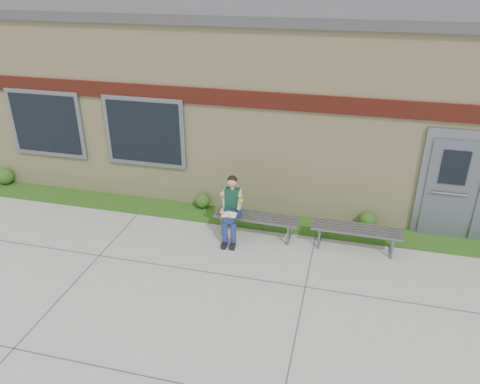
# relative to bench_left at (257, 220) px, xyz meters

# --- Properties ---
(ground) EXTENTS (80.00, 80.00, 0.00)m
(ground) POSITION_rel_bench_left_xyz_m (0.21, -2.00, -0.35)
(ground) COLOR #9E9E99
(ground) RESTS_ON ground
(grass_strip) EXTENTS (16.00, 0.80, 0.02)m
(grass_strip) POSITION_rel_bench_left_xyz_m (0.21, 0.60, -0.34)
(grass_strip) COLOR #244913
(grass_strip) RESTS_ON ground
(school_building) EXTENTS (16.20, 6.22, 4.20)m
(school_building) POSITION_rel_bench_left_xyz_m (0.21, 3.99, 1.76)
(school_building) COLOR beige
(school_building) RESTS_ON ground
(bench_left) EXTENTS (1.74, 0.53, 0.45)m
(bench_left) POSITION_rel_bench_left_xyz_m (0.00, 0.00, 0.00)
(bench_left) COLOR slate
(bench_left) RESTS_ON ground
(bench_right) EXTENTS (1.75, 0.51, 0.45)m
(bench_right) POSITION_rel_bench_left_xyz_m (2.00, 0.00, 0.00)
(bench_right) COLOR slate
(bench_right) RESTS_ON ground
(girl) EXTENTS (0.49, 0.80, 1.32)m
(girl) POSITION_rel_bench_left_xyz_m (-0.48, -0.20, 0.35)
(girl) COLOR navy
(girl) RESTS_ON ground
(shrub_west) EXTENTS (0.41, 0.41, 0.41)m
(shrub_west) POSITION_rel_bench_left_xyz_m (-6.71, 0.85, -0.12)
(shrub_west) COLOR #244913
(shrub_west) RESTS_ON grass_strip
(shrub_mid) EXTENTS (0.34, 0.34, 0.34)m
(shrub_mid) POSITION_rel_bench_left_xyz_m (-1.45, 0.85, -0.15)
(shrub_mid) COLOR #244913
(shrub_mid) RESTS_ON grass_strip
(shrub_east) EXTENTS (0.36, 0.36, 0.36)m
(shrub_east) POSITION_rel_bench_left_xyz_m (2.22, 0.85, -0.15)
(shrub_east) COLOR #244913
(shrub_east) RESTS_ON grass_strip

